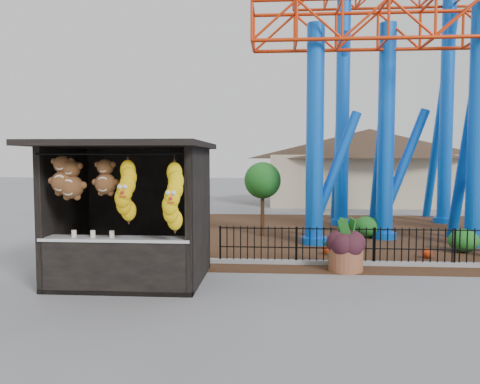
# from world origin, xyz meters

# --- Properties ---
(ground) EXTENTS (120.00, 120.00, 0.00)m
(ground) POSITION_xyz_m (0.00, 0.00, 0.00)
(ground) COLOR slate
(ground) RESTS_ON ground
(mulch_bed) EXTENTS (18.00, 12.00, 0.02)m
(mulch_bed) POSITION_xyz_m (4.00, 8.00, 0.01)
(mulch_bed) COLOR #331E11
(mulch_bed) RESTS_ON ground
(curb) EXTENTS (18.00, 0.18, 0.12)m
(curb) POSITION_xyz_m (4.00, 3.00, 0.06)
(curb) COLOR gray
(curb) RESTS_ON ground
(prize_booth) EXTENTS (3.50, 3.40, 3.12)m
(prize_booth) POSITION_xyz_m (-3.01, 0.90, 1.54)
(prize_booth) COLOR black
(prize_booth) RESTS_ON ground
(picket_fence) EXTENTS (12.20, 0.06, 1.00)m
(picket_fence) POSITION_xyz_m (4.90, 3.00, 0.50)
(picket_fence) COLOR black
(picket_fence) RESTS_ON ground
(roller_coaster) EXTENTS (11.00, 6.37, 10.82)m
(roller_coaster) POSITION_xyz_m (5.12, 8.23, 6.44)
(roller_coaster) COLOR blue
(roller_coaster) RESTS_ON ground
(terracotta_planter) EXTENTS (0.90, 0.90, 0.58)m
(terracotta_planter) POSITION_xyz_m (1.97, 2.38, 0.29)
(terracotta_planter) COLOR brown
(terracotta_planter) RESTS_ON ground
(planter_foliage) EXTENTS (0.70, 0.70, 0.64)m
(planter_foliage) POSITION_xyz_m (1.97, 2.38, 0.90)
(planter_foliage) COLOR black
(planter_foliage) RESTS_ON terracotta_planter
(potted_plant) EXTENTS (1.00, 0.92, 0.93)m
(potted_plant) POSITION_xyz_m (1.85, 2.53, 0.47)
(potted_plant) COLOR #1E601C
(potted_plant) RESTS_ON ground
(landscaping) EXTENTS (7.27, 4.41, 0.73)m
(landscaping) POSITION_xyz_m (5.07, 5.90, 0.33)
(landscaping) COLOR #19581A
(landscaping) RESTS_ON mulch_bed
(pavilion) EXTENTS (15.00, 15.00, 4.80)m
(pavilion) POSITION_xyz_m (6.00, 20.00, 3.07)
(pavilion) COLOR #BFAD8C
(pavilion) RESTS_ON ground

